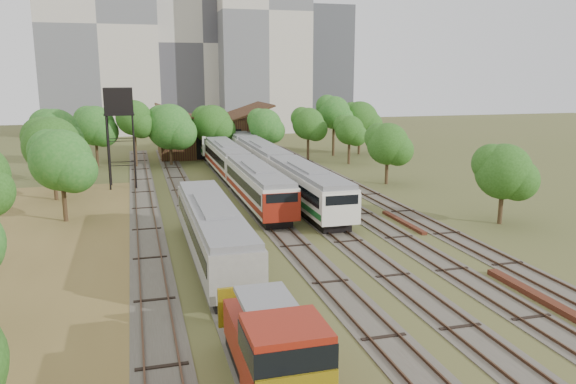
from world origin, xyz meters
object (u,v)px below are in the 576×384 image
object	(u,v)px
railcar_red_set	(240,171)
railcar_green_set	(263,160)
shunter_locomotive	(274,352)
water_tower	(119,104)

from	to	relation	value
railcar_red_set	railcar_green_set	bearing A→B (deg)	58.52
railcar_red_set	shunter_locomotive	world-z (taller)	railcar_red_set
railcar_red_set	railcar_green_set	world-z (taller)	railcar_green_set
railcar_green_set	water_tower	size ratio (longest dim) A/B	4.95
railcar_red_set	railcar_green_set	xyz separation A→B (m)	(4.00, 6.53, 0.06)
shunter_locomotive	railcar_red_set	bearing A→B (deg)	81.18
railcar_green_set	railcar_red_set	bearing A→B (deg)	-121.48
railcar_green_set	shunter_locomotive	world-z (taller)	railcar_green_set
shunter_locomotive	water_tower	xyz separation A→B (m)	(-5.90, 43.04, 7.09)
water_tower	railcar_green_set	bearing A→B (deg)	7.76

